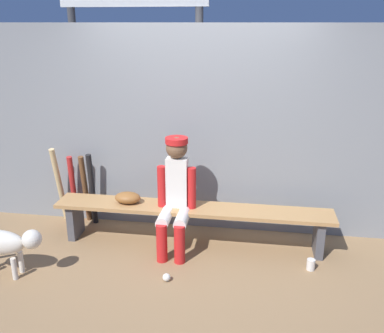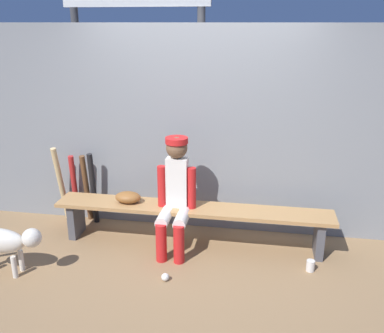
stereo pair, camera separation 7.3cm
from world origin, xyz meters
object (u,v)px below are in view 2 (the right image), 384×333
object	(u,v)px
player_seated	(175,192)
baseball_glove	(128,197)
bat_aluminum_red	(75,188)
dog	(5,242)
bat_aluminum_black	(93,189)
scoreboard	(140,3)
bat_wood_dark	(87,188)
baseball	(165,277)
bat_wood_natural	(61,184)
cup_on_ground	(310,266)
cup_on_bench	(164,200)
dugout_bench	(192,214)

from	to	relation	value
player_seated	baseball_glove	world-z (taller)	player_seated
bat_aluminum_red	dog	bearing A→B (deg)	-97.58
bat_aluminum_black	scoreboard	bearing A→B (deg)	73.53
bat_wood_dark	scoreboard	bearing A→B (deg)	67.55
player_seated	bat_aluminum_red	bearing A→B (deg)	160.58
bat_wood_dark	scoreboard	distance (m)	2.38
scoreboard	baseball	bearing A→B (deg)	-70.32
bat_wood_natural	cup_on_ground	distance (m)	2.95
cup_on_bench	baseball_glove	bearing A→B (deg)	-178.20
player_seated	dog	distance (m)	1.69
scoreboard	baseball_glove	bearing A→B (deg)	-82.12
bat_aluminum_red	bat_wood_natural	distance (m)	0.16
baseball	dog	xyz separation A→B (m)	(-1.51, -0.12, 0.30)
bat_aluminum_black	dog	xyz separation A→B (m)	(-0.42, -1.16, -0.10)
bat_aluminum_black	dog	bearing A→B (deg)	-109.88
dugout_bench	bat_aluminum_black	size ratio (longest dim) A/B	3.34
baseball_glove	dog	distance (m)	1.28
bat_aluminum_red	bat_wood_natural	bearing A→B (deg)	-164.51
dugout_bench	scoreboard	xyz separation A→B (m)	(-0.90, 1.42, 2.15)
dugout_bench	bat_aluminum_red	size ratio (longest dim) A/B	3.55
cup_on_ground	dugout_bench	bearing A→B (deg)	165.21
player_seated	cup_on_ground	bearing A→B (deg)	-8.89
baseball_glove	bat_aluminum_red	bearing A→B (deg)	155.25
bat_aluminum_black	bat_wood_dark	size ratio (longest dim) A/B	1.05
player_seated	scoreboard	size ratio (longest dim) A/B	0.33
bat_aluminum_black	baseball	world-z (taller)	bat_aluminum_black
bat_wood_dark	scoreboard	size ratio (longest dim) A/B	0.23
dugout_bench	baseball_glove	xyz separation A→B (m)	(-0.70, 0.00, 0.15)
baseball_glove	baseball	distance (m)	1.03
bat_wood_dark	cup_on_bench	size ratio (longest dim) A/B	7.62
dugout_bench	cup_on_ground	distance (m)	1.29
scoreboard	dugout_bench	bearing A→B (deg)	-57.74
bat_aluminum_red	baseball	xyz separation A→B (m)	(1.35, -1.08, -0.38)
bat_aluminum_red	cup_on_bench	world-z (taller)	bat_aluminum_red
bat_aluminum_black	bat_wood_dark	distance (m)	0.12
bat_wood_natural	dog	distance (m)	1.17
bat_aluminum_black	dog	distance (m)	1.23
cup_on_bench	player_seated	bearing A→B (deg)	-38.21
bat_wood_natural	cup_on_ground	xyz separation A→B (m)	(2.85, -0.64, -0.41)
baseball_glove	scoreboard	bearing A→B (deg)	97.88
cup_on_bench	dog	bearing A→B (deg)	-147.26
baseball	dog	world-z (taller)	dog
player_seated	bat_aluminum_black	bearing A→B (deg)	158.66
dugout_bench	bat_wood_natural	size ratio (longest dim) A/B	3.11
bat_wood_natural	dog	world-z (taller)	bat_wood_natural
dog	baseball	bearing A→B (deg)	4.64
bat_aluminum_black	bat_wood_dark	world-z (taller)	bat_aluminum_black
dugout_bench	bat_aluminum_black	distance (m)	1.27
dugout_bench	baseball_glove	world-z (taller)	baseball_glove
bat_wood_natural	cup_on_bench	distance (m)	1.36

